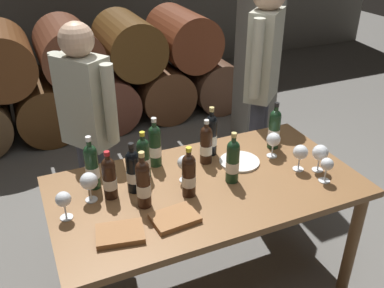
{
  "coord_description": "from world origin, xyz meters",
  "views": [
    {
      "loc": [
        -0.85,
        -1.73,
        2.08
      ],
      "look_at": [
        0.0,
        0.2,
        0.91
      ],
      "focal_mm": 39.46,
      "sensor_mm": 36.0,
      "label": 1
    }
  ],
  "objects_px": {
    "wine_bottle_4": "(143,183)",
    "wine_bottle_7": "(189,175)",
    "wine_glass_6": "(327,165)",
    "wine_glass_3": "(320,153)",
    "wine_bottle_6": "(233,161)",
    "sommelier_presenting": "(263,73)",
    "tasting_notebook": "(175,218)",
    "wine_glass_1": "(185,163)",
    "wine_glass_2": "(300,153)",
    "wine_bottle_10": "(211,134)",
    "wine_bottle_0": "(133,171)",
    "wine_bottle_2": "(274,129)",
    "leather_ledger": "(120,234)",
    "serving_plate": "(239,162)",
    "wine_glass_0": "(63,200)",
    "wine_bottle_5": "(155,145)",
    "wine_bottle_3": "(144,157)",
    "wine_glass_4": "(89,182)",
    "wine_glass_5": "(273,140)",
    "wine_bottle_1": "(206,144)",
    "wine_bottle_9": "(92,166)",
    "taster_seated_left": "(87,121)",
    "dining_table": "(206,197)",
    "wine_bottle_8": "(109,178)"
  },
  "relations": [
    {
      "from": "wine_bottle_4",
      "to": "wine_bottle_7",
      "type": "xyz_separation_m",
      "value": [
        0.24,
        -0.01,
        -0.01
      ]
    },
    {
      "from": "wine_glass_6",
      "to": "wine_glass_3",
      "type": "bearing_deg",
      "value": 70.6
    },
    {
      "from": "wine_bottle_6",
      "to": "sommelier_presenting",
      "type": "relative_size",
      "value": 0.18
    },
    {
      "from": "tasting_notebook",
      "to": "sommelier_presenting",
      "type": "height_order",
      "value": "sommelier_presenting"
    },
    {
      "from": "wine_glass_1",
      "to": "wine_glass_2",
      "type": "distance_m",
      "value": 0.67
    },
    {
      "from": "wine_bottle_7",
      "to": "wine_bottle_10",
      "type": "bearing_deg",
      "value": 49.07
    },
    {
      "from": "wine_bottle_0",
      "to": "wine_bottle_2",
      "type": "bearing_deg",
      "value": 6.16
    },
    {
      "from": "leather_ledger",
      "to": "serving_plate",
      "type": "xyz_separation_m",
      "value": [
        0.83,
        0.35,
        -0.01
      ]
    },
    {
      "from": "wine_glass_6",
      "to": "leather_ledger",
      "type": "height_order",
      "value": "wine_glass_6"
    },
    {
      "from": "wine_bottle_4",
      "to": "sommelier_presenting",
      "type": "bearing_deg",
      "value": 34.0
    },
    {
      "from": "wine_glass_1",
      "to": "wine_glass_0",
      "type": "bearing_deg",
      "value": -174.12
    },
    {
      "from": "wine_bottle_5",
      "to": "tasting_notebook",
      "type": "distance_m",
      "value": 0.54
    },
    {
      "from": "wine_bottle_3",
      "to": "wine_glass_2",
      "type": "xyz_separation_m",
      "value": [
        0.84,
        -0.3,
        -0.01
      ]
    },
    {
      "from": "wine_glass_4",
      "to": "wine_glass_6",
      "type": "relative_size",
      "value": 1.13
    },
    {
      "from": "wine_glass_1",
      "to": "wine_glass_5",
      "type": "xyz_separation_m",
      "value": [
        0.59,
        0.03,
        0.0
      ]
    },
    {
      "from": "wine_bottle_2",
      "to": "wine_glass_0",
      "type": "height_order",
      "value": "wine_bottle_2"
    },
    {
      "from": "wine_bottle_6",
      "to": "wine_bottle_5",
      "type": "bearing_deg",
      "value": 134.88
    },
    {
      "from": "wine_bottle_1",
      "to": "wine_bottle_10",
      "type": "bearing_deg",
      "value": 47.46
    },
    {
      "from": "wine_bottle_10",
      "to": "wine_glass_1",
      "type": "height_order",
      "value": "wine_bottle_10"
    },
    {
      "from": "wine_glass_6",
      "to": "tasting_notebook",
      "type": "relative_size",
      "value": 0.66
    },
    {
      "from": "wine_bottle_4",
      "to": "wine_glass_3",
      "type": "height_order",
      "value": "wine_bottle_4"
    },
    {
      "from": "wine_bottle_5",
      "to": "wine_bottle_3",
      "type": "bearing_deg",
      "value": -138.54
    },
    {
      "from": "wine_bottle_10",
      "to": "wine_glass_1",
      "type": "bearing_deg",
      "value": -141.6
    },
    {
      "from": "wine_bottle_6",
      "to": "tasting_notebook",
      "type": "bearing_deg",
      "value": -155.46
    },
    {
      "from": "wine_bottle_7",
      "to": "wine_bottle_9",
      "type": "bearing_deg",
      "value": 148.22
    },
    {
      "from": "wine_bottle_6",
      "to": "wine_glass_5",
      "type": "height_order",
      "value": "wine_bottle_6"
    },
    {
      "from": "wine_glass_6",
      "to": "wine_bottle_0",
      "type": "bearing_deg",
      "value": 161.0
    },
    {
      "from": "wine_bottle_9",
      "to": "leather_ledger",
      "type": "distance_m",
      "value": 0.46
    },
    {
      "from": "wine_bottle_0",
      "to": "wine_bottle_5",
      "type": "relative_size",
      "value": 0.94
    },
    {
      "from": "wine_bottle_7",
      "to": "wine_glass_4",
      "type": "bearing_deg",
      "value": 161.74
    },
    {
      "from": "wine_bottle_4",
      "to": "wine_bottle_10",
      "type": "xyz_separation_m",
      "value": [
        0.54,
        0.33,
        -0.0
      ]
    },
    {
      "from": "wine_glass_0",
      "to": "wine_glass_1",
      "type": "height_order",
      "value": "wine_glass_1"
    },
    {
      "from": "wine_bottle_10",
      "to": "wine_glass_2",
      "type": "distance_m",
      "value": 0.54
    },
    {
      "from": "taster_seated_left",
      "to": "tasting_notebook",
      "type": "bearing_deg",
      "value": -77.1
    },
    {
      "from": "wine_bottle_2",
      "to": "taster_seated_left",
      "type": "distance_m",
      "value": 1.18
    },
    {
      "from": "wine_bottle_7",
      "to": "wine_glass_6",
      "type": "distance_m",
      "value": 0.76
    },
    {
      "from": "taster_seated_left",
      "to": "wine_bottle_10",
      "type": "bearing_deg",
      "value": -33.3
    },
    {
      "from": "wine_bottle_1",
      "to": "leather_ledger",
      "type": "height_order",
      "value": "wine_bottle_1"
    },
    {
      "from": "wine_bottle_2",
      "to": "wine_bottle_7",
      "type": "height_order",
      "value": "wine_bottle_2"
    },
    {
      "from": "wine_bottle_4",
      "to": "leather_ledger",
      "type": "bearing_deg",
      "value": -135.18
    },
    {
      "from": "dining_table",
      "to": "wine_bottle_8",
      "type": "relative_size",
      "value": 6.19
    },
    {
      "from": "dining_table",
      "to": "wine_bottle_3",
      "type": "distance_m",
      "value": 0.42
    },
    {
      "from": "dining_table",
      "to": "wine_bottle_0",
      "type": "xyz_separation_m",
      "value": [
        -0.38,
        0.1,
        0.22
      ]
    },
    {
      "from": "tasting_notebook",
      "to": "wine_bottle_8",
      "type": "bearing_deg",
      "value": 121.85
    },
    {
      "from": "tasting_notebook",
      "to": "serving_plate",
      "type": "relative_size",
      "value": 0.92
    },
    {
      "from": "wine_glass_1",
      "to": "taster_seated_left",
      "type": "height_order",
      "value": "taster_seated_left"
    },
    {
      "from": "wine_bottle_1",
      "to": "wine_bottle_4",
      "type": "height_order",
      "value": "wine_bottle_4"
    },
    {
      "from": "serving_plate",
      "to": "taster_seated_left",
      "type": "relative_size",
      "value": 0.16
    },
    {
      "from": "wine_bottle_3",
      "to": "leather_ledger",
      "type": "height_order",
      "value": "wine_bottle_3"
    },
    {
      "from": "wine_bottle_3",
      "to": "dining_table",
      "type": "bearing_deg",
      "value": -36.98
    }
  ]
}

